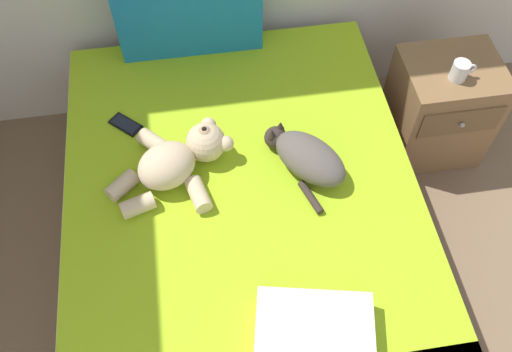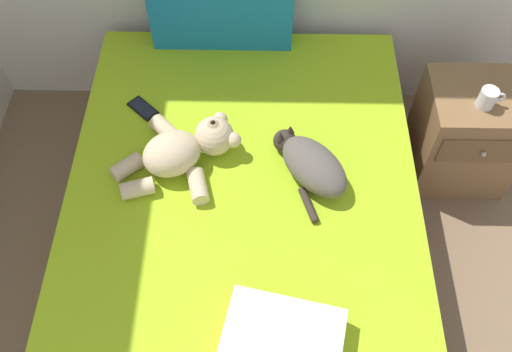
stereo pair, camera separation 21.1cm
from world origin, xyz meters
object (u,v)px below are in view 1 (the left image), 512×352
(cell_phone, at_px, (126,124))
(throw_pillow, at_px, (314,334))
(patterned_cushion, at_px, (189,9))
(mug, at_px, (460,71))
(teddy_bear, at_px, (178,160))
(nightstand, at_px, (439,108))
(bed, at_px, (245,233))
(cat, at_px, (306,157))

(cell_phone, xyz_separation_m, throw_pillow, (0.63, -1.08, 0.05))
(patterned_cushion, relative_size, mug, 5.67)
(patterned_cushion, distance_m, teddy_bear, 0.77)
(teddy_bear, distance_m, cell_phone, 0.37)
(nightstand, bearing_deg, throw_pillow, -129.12)
(throw_pillow, height_order, nightstand, throw_pillow)
(bed, distance_m, cell_phone, 0.72)
(cell_phone, bearing_deg, teddy_bear, -51.85)
(patterned_cushion, height_order, teddy_bear, patterned_cushion)
(cell_phone, bearing_deg, mug, 0.79)
(teddy_bear, distance_m, throw_pillow, 0.89)
(cat, bearing_deg, bed, -155.85)
(cell_phone, height_order, nightstand, nightstand)
(bed, height_order, patterned_cushion, patterned_cushion)
(cat, xyz_separation_m, teddy_bear, (-0.53, 0.06, 0.01))
(teddy_bear, distance_m, mug, 1.36)
(patterned_cushion, distance_m, nightstand, 1.37)
(patterned_cushion, relative_size, cat, 1.59)
(bed, xyz_separation_m, cell_phone, (-0.47, 0.47, 0.29))
(teddy_bear, xyz_separation_m, mug, (1.33, 0.31, 0.01))
(patterned_cushion, xyz_separation_m, mug, (1.21, -0.44, -0.14))
(cell_phone, relative_size, nightstand, 0.27)
(bed, bearing_deg, mug, 24.45)
(nightstand, height_order, mug, mug)
(throw_pillow, height_order, mug, mug)
(cat, distance_m, teddy_bear, 0.53)
(patterned_cushion, bearing_deg, teddy_bear, -99.15)
(patterned_cushion, height_order, cat, patterned_cushion)
(cell_phone, bearing_deg, nightstand, 3.21)
(cat, bearing_deg, throw_pillow, -99.60)
(bed, relative_size, patterned_cushion, 3.03)
(bed, distance_m, cat, 0.47)
(mug, bearing_deg, cell_phone, -179.21)
(teddy_bear, bearing_deg, patterned_cushion, 80.85)
(cat, distance_m, mug, 0.88)
(patterned_cushion, xyz_separation_m, cat, (0.41, -0.81, -0.16))
(bed, xyz_separation_m, nightstand, (1.10, 0.56, 0.02))
(bed, height_order, cat, cat)
(bed, height_order, mug, mug)
(bed, distance_m, throw_pillow, 0.71)
(cat, xyz_separation_m, nightstand, (0.82, 0.43, -0.33))
(nightstand, bearing_deg, cell_phone, -176.79)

